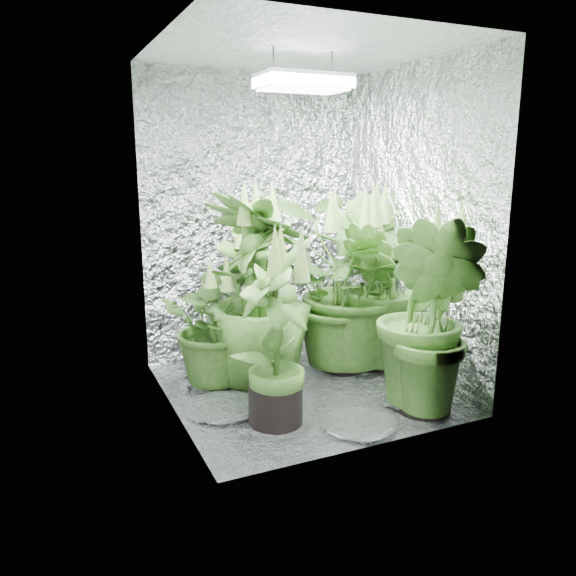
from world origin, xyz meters
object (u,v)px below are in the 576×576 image
(plant_b, at_px, (248,295))
(plant_e, at_px, (345,286))
(plant_a, at_px, (218,324))
(circulation_fan, at_px, (340,329))
(plant_g, at_px, (428,317))
(plant_f, at_px, (275,336))
(plant_d, at_px, (258,292))
(grow_lamp, at_px, (303,82))
(plant_c, at_px, (376,283))

(plant_b, xyz_separation_m, plant_e, (0.53, -0.44, 0.11))
(plant_e, bearing_deg, plant_b, 140.23)
(plant_a, relative_size, plant_e, 0.70)
(circulation_fan, bearing_deg, plant_e, -137.81)
(plant_g, bearing_deg, plant_f, 165.66)
(plant_b, bearing_deg, circulation_fan, -2.37)
(plant_f, bearing_deg, plant_a, 100.37)
(plant_e, distance_m, plant_f, 0.94)
(plant_f, bearing_deg, plant_g, -14.34)
(plant_a, height_order, plant_d, plant_d)
(plant_f, xyz_separation_m, circulation_fan, (0.95, 0.97, -0.36))
(grow_lamp, height_order, plant_a, grow_lamp)
(plant_b, relative_size, plant_c, 0.81)
(plant_d, relative_size, plant_e, 1.06)
(plant_b, height_order, plant_e, plant_e)
(grow_lamp, bearing_deg, plant_d, 137.79)
(plant_b, relative_size, circulation_fan, 3.12)
(plant_f, bearing_deg, circulation_fan, 45.64)
(plant_d, distance_m, plant_f, 0.58)
(plant_c, xyz_separation_m, plant_g, (-0.14, -0.75, -0.03))
(plant_d, xyz_separation_m, plant_f, (-0.12, -0.55, -0.11))
(plant_a, relative_size, plant_d, 0.66)
(plant_b, relative_size, plant_g, 0.85)
(plant_b, relative_size, plant_d, 0.79)
(plant_a, height_order, plant_c, plant_c)
(grow_lamp, height_order, plant_e, grow_lamp)
(grow_lamp, bearing_deg, plant_g, -48.82)
(plant_c, height_order, plant_e, plant_c)
(plant_b, xyz_separation_m, circulation_fan, (0.73, -0.03, -0.33))
(circulation_fan, bearing_deg, plant_a, 175.52)
(plant_c, xyz_separation_m, plant_e, (-0.22, 0.03, -0.01))
(plant_g, distance_m, circulation_fan, 1.26)
(grow_lamp, distance_m, plant_f, 1.42)
(plant_b, height_order, plant_d, plant_d)
(plant_a, relative_size, circulation_fan, 2.62)
(grow_lamp, distance_m, plant_g, 1.48)
(plant_a, bearing_deg, circulation_fan, 17.20)
(plant_d, height_order, plant_g, plant_d)
(plant_a, bearing_deg, plant_b, 46.93)
(plant_c, height_order, plant_d, plant_d)
(circulation_fan, bearing_deg, plant_c, -108.67)
(plant_e, relative_size, plant_f, 1.13)
(plant_g, height_order, circulation_fan, plant_g)
(plant_b, xyz_separation_m, plant_g, (0.61, -1.21, 0.08))
(plant_e, height_order, plant_g, plant_e)
(plant_b, height_order, circulation_fan, plant_b)
(plant_f, bearing_deg, plant_b, 77.62)
(grow_lamp, relative_size, plant_g, 0.42)
(plant_a, height_order, plant_b, plant_b)
(plant_c, relative_size, plant_f, 1.16)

